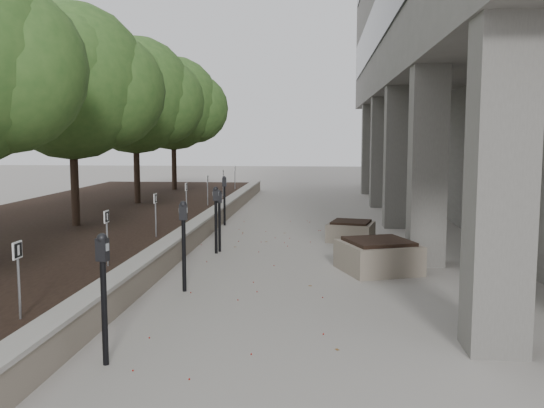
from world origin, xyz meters
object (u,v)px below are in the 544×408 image
(parking_meter_2, at_px, (184,246))
(parking_meter_5, at_px, (224,201))
(parking_meter_4, at_px, (219,221))
(planter_back, at_px, (351,231))
(parking_meter_1, at_px, (104,300))
(crabapple_tree_3, at_px, (72,115))
(parking_meter_3, at_px, (216,220))
(crabapple_tree_4, at_px, (136,120))
(planter_front, at_px, (378,255))
(crabapple_tree_5, at_px, (173,123))

(parking_meter_2, height_order, parking_meter_5, parking_meter_2)
(parking_meter_2, bearing_deg, parking_meter_4, 85.11)
(planter_back, bearing_deg, parking_meter_1, -110.54)
(crabapple_tree_3, distance_m, parking_meter_3, 4.61)
(crabapple_tree_4, height_order, parking_meter_4, crabapple_tree_4)
(parking_meter_1, height_order, planter_back, parking_meter_1)
(parking_meter_3, distance_m, planter_front, 3.78)
(crabapple_tree_3, bearing_deg, crabapple_tree_4, 90.00)
(parking_meter_3, height_order, planter_back, parking_meter_3)
(crabapple_tree_3, height_order, crabapple_tree_5, same)
(parking_meter_1, distance_m, parking_meter_3, 6.59)
(planter_back, bearing_deg, crabapple_tree_5, 126.07)
(parking_meter_4, height_order, planter_front, parking_meter_4)
(crabapple_tree_4, xyz_separation_m, planter_back, (6.82, -4.36, -2.87))
(parking_meter_5, bearing_deg, crabapple_tree_3, -143.56)
(parking_meter_3, xyz_separation_m, planter_front, (3.44, -1.50, -0.44))
(parking_meter_1, relative_size, parking_meter_5, 1.06)
(crabapple_tree_3, distance_m, parking_meter_4, 4.62)
(parking_meter_2, xyz_separation_m, parking_meter_5, (-0.54, 7.48, -0.05))
(crabapple_tree_3, bearing_deg, parking_meter_2, -50.25)
(planter_front, bearing_deg, crabapple_tree_4, 132.77)
(crabapple_tree_3, xyz_separation_m, parking_meter_4, (3.79, -1.05, -2.42))
(parking_meter_1, bearing_deg, planter_back, 81.82)
(planter_front, bearing_deg, parking_meter_4, 153.20)
(crabapple_tree_5, relative_size, parking_meter_4, 3.87)
(parking_meter_1, relative_size, parking_meter_2, 1.00)
(crabapple_tree_3, height_order, crabapple_tree_4, same)
(crabapple_tree_3, relative_size, planter_front, 4.07)
(crabapple_tree_3, distance_m, crabapple_tree_4, 5.00)
(parking_meter_4, xyz_separation_m, planter_front, (3.40, -1.72, -0.39))
(planter_front, bearing_deg, planter_back, 96.15)
(crabapple_tree_4, distance_m, planter_front, 10.95)
(parking_meter_4, distance_m, parking_meter_5, 4.02)
(parking_meter_1, bearing_deg, crabapple_tree_5, 113.88)
(crabapple_tree_5, height_order, parking_meter_2, crabapple_tree_5)
(crabapple_tree_4, relative_size, planter_front, 4.07)
(crabapple_tree_5, relative_size, parking_meter_5, 3.76)
(crabapple_tree_5, bearing_deg, parking_meter_5, -65.32)
(crabapple_tree_5, bearing_deg, planter_back, -53.93)
(parking_meter_2, relative_size, planter_back, 1.44)
(planter_back, bearing_deg, crabapple_tree_3, -174.63)
(crabapple_tree_4, distance_m, parking_meter_3, 7.68)
(parking_meter_3, bearing_deg, parking_meter_1, -101.26)
(parking_meter_2, xyz_separation_m, parking_meter_3, (-0.04, 3.29, -0.02))
(crabapple_tree_3, height_order, planter_front, crabapple_tree_3)
(crabapple_tree_5, relative_size, planter_front, 4.07)
(parking_meter_1, distance_m, planter_front, 6.22)
(crabapple_tree_4, relative_size, parking_meter_5, 3.76)
(crabapple_tree_5, bearing_deg, crabapple_tree_4, -90.00)
(parking_meter_5, distance_m, planter_back, 4.27)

